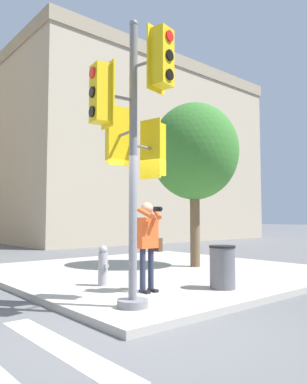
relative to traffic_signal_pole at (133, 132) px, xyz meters
name	(u,v)px	position (x,y,z in m)	size (l,w,h in m)	color
ground_plane	(134,325)	(-0.33, -0.46, -2.90)	(160.00, 160.00, 0.00)	#5B5B5E
sidewalk_corner	(157,271)	(3.17, 3.04, -2.84)	(8.00, 8.00, 0.12)	#ADA89E
traffic_signal_pole	(133,132)	(0.00, 0.00, 0.00)	(1.48, 1.48, 4.63)	slate
person_photographer	(148,238)	(0.92, 0.74, -1.76)	(0.58, 0.54, 1.68)	black
street_tree	(194,152)	(4.32, 2.71, 0.54)	(2.57, 2.57, 4.75)	brown
fire_hydrant	(103,266)	(0.64, 1.84, -2.37)	(0.20, 0.26, 0.82)	#99999E
trash_bin	(222,267)	(2.25, 0.04, -2.35)	(0.52, 0.52, 0.84)	#5B5B60
building_right	(135,156)	(12.84, 16.57, 3.11)	(17.94, 9.47, 11.99)	tan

